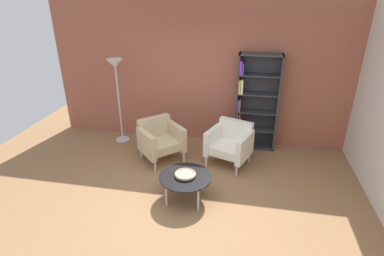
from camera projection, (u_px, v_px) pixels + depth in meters
name	position (u px, v px, depth m)	size (l,w,h in m)	color
ground_plane	(181.00, 210.00, 4.52)	(8.32, 8.32, 0.00)	olive
brick_back_panel	(207.00, 72.00, 6.12)	(6.40, 0.12, 2.90)	#9E5642
bookshelf_tall	(253.00, 104.00, 5.99)	(0.80, 0.30, 1.90)	#333338
coffee_table_low	(185.00, 178.00, 4.62)	(0.80, 0.80, 0.40)	black
decorative_bowl	(185.00, 174.00, 4.60)	(0.32, 0.32, 0.05)	tan
armchair_by_bookshelf	(230.00, 143.00, 5.58)	(0.89, 0.86, 0.78)	white
armchair_near_window	(160.00, 139.00, 5.71)	(0.95, 0.95, 0.78)	#C6B289
floor_lamp_torchiere	(116.00, 74.00, 6.01)	(0.32, 0.32, 1.74)	silver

